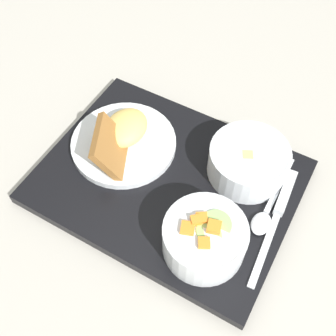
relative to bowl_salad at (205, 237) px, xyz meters
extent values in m
plane|color=#ADA89E|center=(0.10, -0.09, -0.05)|extent=(4.00, 4.00, 0.00)
cube|color=black|center=(0.10, -0.09, -0.04)|extent=(0.43, 0.33, 0.02)
cylinder|color=silver|center=(0.00, 0.00, 0.00)|extent=(0.12, 0.12, 0.06)
torus|color=silver|center=(0.00, 0.00, 0.02)|extent=(0.12, 0.12, 0.01)
cylinder|color=#8EBC6B|center=(0.01, -0.01, 0.02)|extent=(0.04, 0.04, 0.01)
cylinder|color=#8EBC6B|center=(0.00, 0.01, 0.02)|extent=(0.06, 0.06, 0.02)
cylinder|color=#8EBC6B|center=(-0.01, -0.01, 0.02)|extent=(0.06, 0.06, 0.01)
cylinder|color=#8EBC6B|center=(0.01, -0.02, 0.02)|extent=(0.05, 0.05, 0.01)
cylinder|color=#8EBC6B|center=(-0.01, 0.00, 0.02)|extent=(0.06, 0.06, 0.01)
cube|color=orange|center=(-0.01, -0.01, 0.03)|extent=(0.02, 0.02, 0.02)
cube|color=orange|center=(0.01, -0.01, 0.02)|extent=(0.02, 0.02, 0.02)
cube|color=orange|center=(-0.01, 0.02, 0.02)|extent=(0.02, 0.02, 0.01)
cube|color=orange|center=(0.02, 0.00, 0.03)|extent=(0.02, 0.02, 0.02)
cube|color=orange|center=(0.02, 0.01, 0.02)|extent=(0.02, 0.02, 0.01)
cylinder|color=silver|center=(-0.01, -0.16, -0.01)|extent=(0.13, 0.13, 0.06)
torus|color=silver|center=(-0.01, -0.16, 0.02)|extent=(0.13, 0.13, 0.01)
cylinder|color=#939E56|center=(-0.01, -0.16, 0.00)|extent=(0.11, 0.11, 0.04)
cube|color=#B2C170|center=(0.00, -0.15, 0.01)|extent=(0.02, 0.02, 0.01)
cylinder|color=silver|center=(0.20, -0.11, -0.03)|extent=(0.18, 0.18, 0.01)
ellipsoid|color=#EFC666|center=(0.21, -0.13, 0.00)|extent=(0.07, 0.09, 0.04)
cube|color=#93602D|center=(0.20, -0.07, 0.00)|extent=(0.09, 0.10, 0.08)
cube|color=silver|center=(-0.08, -0.04, -0.03)|extent=(0.02, 0.13, 0.00)
cube|color=silver|center=(-0.08, -0.14, -0.03)|extent=(0.02, 0.08, 0.02)
ellipsoid|color=silver|center=(-0.06, -0.07, -0.03)|extent=(0.03, 0.04, 0.01)
cube|color=silver|center=(-0.07, -0.15, -0.03)|extent=(0.01, 0.12, 0.01)
camera|label=1|loc=(-0.07, 0.26, 0.55)|focal=45.00mm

